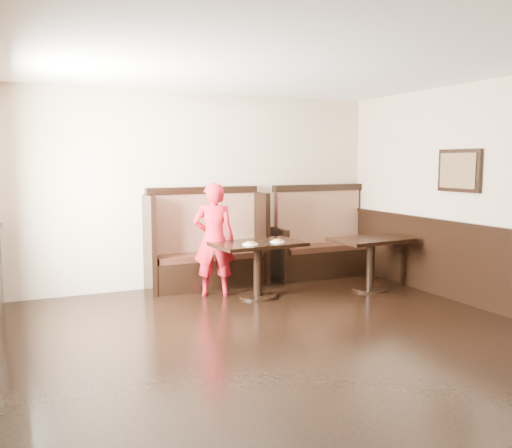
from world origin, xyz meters
TOP-DOWN VIEW (x-y plane):
  - ground at (0.00, 0.00)m, footprint 7.00×7.00m
  - room_shell at (-0.30, 0.28)m, footprint 7.00×7.00m
  - booth_main at (0.00, 3.30)m, footprint 1.75×0.72m
  - booth_neighbor at (1.95, 3.29)m, footprint 1.65×0.72m
  - table_main at (0.42, 2.40)m, footprint 1.23×0.82m
  - table_neighbor at (2.04, 2.12)m, footprint 1.12×0.78m
  - child at (-0.08, 2.75)m, footprint 0.66×0.55m
  - pizza_plate_left at (0.23, 2.24)m, footprint 0.21×0.21m
  - pizza_plate_right at (0.65, 2.29)m, footprint 0.19×0.19m

SIDE VIEW (x-z plane):
  - ground at x=0.00m, z-range 0.00..0.00m
  - booth_neighbor at x=1.95m, z-range -0.24..1.21m
  - booth_main at x=0.00m, z-range -0.20..1.25m
  - table_neighbor at x=2.04m, z-range 0.18..0.93m
  - table_main at x=0.42m, z-range 0.20..0.95m
  - room_shell at x=-0.30m, z-range -2.83..4.17m
  - pizza_plate_right at x=0.65m, z-range 0.75..0.78m
  - pizza_plate_left at x=0.23m, z-range 0.75..0.78m
  - child at x=-0.08m, z-range 0.00..1.54m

